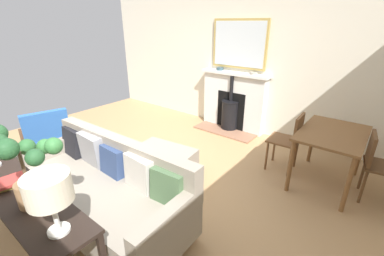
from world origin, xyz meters
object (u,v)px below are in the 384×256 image
book_stack (11,182)px  armchair_accent (47,132)px  dining_chair_by_back_wall (377,162)px  dining_chair_near_fireplace (290,138)px  sofa (103,189)px  console_table (23,201)px  fireplace (232,104)px  table_lamp_far_end (49,190)px  potted_plant (18,159)px  mantel_bowl_near (220,69)px  dining_table (332,140)px  mantel_bowl_far (254,73)px  ottoman (161,162)px

book_stack → armchair_accent: bearing=-119.9°
book_stack → dining_chair_by_back_wall: size_ratio=0.35×
armchair_accent → dining_chair_by_back_wall: dining_chair_by_back_wall is taller
armchair_accent → dining_chair_near_fireplace: size_ratio=0.96×
sofa → console_table: (0.70, 0.01, 0.28)m
fireplace → table_lamp_far_end: (3.76, 0.87, 0.55)m
dining_chair_by_back_wall → fireplace: bearing=-110.4°
table_lamp_far_end → potted_plant: 0.44m
book_stack → mantel_bowl_near: bearing=-174.2°
table_lamp_far_end → dining_table: (-2.87, 1.05, -0.42)m
table_lamp_far_end → potted_plant: bearing=-90.5°
sofa → dining_chair_near_fireplace: 2.49m
console_table → table_lamp_far_end: bearing=90.0°
mantel_bowl_far → dining_table: 1.86m
mantel_bowl_near → sofa: (3.08, 0.55, -0.78)m
armchair_accent → dining_chair_by_back_wall: size_ratio=0.99×
potted_plant → dining_table: potted_plant is taller
mantel_bowl_far → potted_plant: bearing=0.9°
book_stack → console_table: bearing=89.4°
table_lamp_far_end → console_table: bearing=-90.0°
sofa → table_lamp_far_end: bearing=43.0°
mantel_bowl_far → console_table: 3.81m
table_lamp_far_end → dining_chair_by_back_wall: 3.30m
armchair_accent → table_lamp_far_end: table_lamp_far_end is taller
ottoman → table_lamp_far_end: 1.94m
table_lamp_far_end → dining_chair_near_fireplace: table_lamp_far_end is taller
sofa → dining_table: bearing=142.0°
fireplace → armchair_accent: bearing=-29.1°
fireplace → ottoman: size_ratio=1.54×
book_stack → dining_chair_by_back_wall: dining_chair_by_back_wall is taller
mantel_bowl_far → armchair_accent: (2.84, -1.95, -0.70)m
sofa → dining_chair_by_back_wall: bearing=134.5°
fireplace → table_lamp_far_end: table_lamp_far_end is taller
table_lamp_far_end → dining_chair_near_fireplace: 2.98m
armchair_accent → book_stack: bearing=60.1°
dining_chair_near_fireplace → book_stack: bearing=-25.4°
book_stack → dining_chair_by_back_wall: (-2.86, 2.37, -0.26)m
ottoman → potted_plant: (1.62, 0.27, 0.86)m
mantel_bowl_far → book_stack: bearing=-4.9°
armchair_accent → dining_chair_near_fireplace: 3.57m
sofa → ottoman: sofa is taller
sofa → dining_table: sofa is taller
console_table → dining_chair_by_back_wall: 3.61m
book_stack → dining_chair_near_fireplace: bearing=154.6°
ottoman → table_lamp_far_end: table_lamp_far_end is taller
mantel_bowl_near → potted_plant: (3.77, 0.76, -0.04)m
mantel_bowl_near → sofa: 3.22m
mantel_bowl_near → table_lamp_far_end: 3.96m
fireplace → ottoman: fireplace is taller
fireplace → book_stack: (3.76, 0.05, 0.26)m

